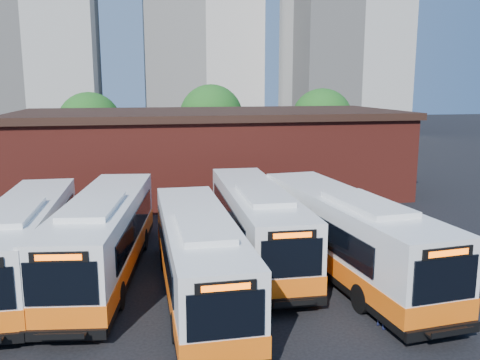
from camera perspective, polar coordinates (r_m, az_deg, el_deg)
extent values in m
plane|color=black|center=(21.00, 4.43, -12.86)|extent=(220.00, 220.00, 0.00)
cube|color=white|center=(23.80, -23.10, -6.14)|extent=(2.83, 12.48, 2.95)
cube|color=#FF6410|center=(24.05, -22.95, -8.09)|extent=(2.88, 12.53, 0.73)
cube|color=black|center=(24.22, -22.86, -9.25)|extent=(2.87, 12.52, 0.26)
cube|color=black|center=(23.85, -19.77, -5.16)|extent=(0.19, 9.70, 1.09)
cube|color=white|center=(21.94, -24.28, -3.34)|extent=(1.86, 4.38, 0.23)
cylinder|color=black|center=(20.73, -21.68, -12.40)|extent=(0.35, 1.04, 1.04)
cylinder|color=black|center=(27.54, -23.84, -6.82)|extent=(0.35, 1.04, 1.04)
cylinder|color=black|center=(27.06, -18.88, -6.77)|extent=(0.35, 1.04, 1.04)
cube|color=white|center=(23.30, -15.06, -5.82)|extent=(4.47, 13.12, 3.06)
cube|color=#FF6410|center=(23.56, -14.96, -7.88)|extent=(4.53, 13.18, 0.75)
cube|color=black|center=(23.73, -14.89, -9.11)|extent=(4.52, 13.16, 0.27)
cube|color=black|center=(17.27, -19.50, -10.94)|extent=(2.31, 0.38, 1.45)
cube|color=black|center=(16.97, -19.70, -8.15)|extent=(1.81, 0.31, 0.34)
cube|color=#FF5905|center=(16.93, -19.74, -8.20)|extent=(1.44, 0.22, 0.19)
cube|color=black|center=(17.91, -19.20, -16.13)|extent=(2.73, 0.52, 0.34)
cube|color=black|center=(17.65, -19.45, -16.17)|extent=(1.60, 0.62, 0.06)
cube|color=black|center=(17.45, -19.65, -16.23)|extent=(1.55, 0.26, 0.19)
cube|color=black|center=(23.95, -18.16, -4.81)|extent=(1.43, 9.95, 1.13)
cube|color=black|center=(23.38, -11.53, -4.85)|extent=(1.43, 9.95, 1.13)
cube|color=white|center=(21.37, -16.14, -2.83)|extent=(2.46, 4.71, 0.24)
cylinder|color=black|center=(20.74, -20.38, -12.25)|extent=(0.49, 1.11, 1.07)
cylinder|color=black|center=(20.15, -13.47, -12.53)|extent=(0.49, 1.11, 1.07)
cylinder|color=black|center=(27.16, -16.03, -6.51)|extent=(0.49, 1.11, 1.07)
cylinder|color=black|center=(26.72, -10.81, -6.56)|extent=(0.49, 1.11, 1.07)
cube|color=white|center=(20.28, -4.67, -8.25)|extent=(2.72, 12.25, 2.90)
cube|color=#FF6410|center=(20.57, -4.63, -10.47)|extent=(2.77, 12.30, 0.71)
cube|color=black|center=(20.76, -4.61, -11.78)|extent=(2.76, 12.29, 0.25)
cube|color=black|center=(14.54, -1.60, -14.98)|extent=(2.21, 0.08, 1.37)
cube|color=black|center=(14.19, -1.61, -11.92)|extent=(1.73, 0.08, 0.33)
cube|color=#FF5905|center=(14.16, -1.58, -11.98)|extent=(1.38, 0.03, 0.18)
cube|color=black|center=(20.47, -8.53, -7.33)|extent=(0.15, 9.53, 1.07)
cube|color=black|center=(20.76, -1.16, -6.95)|extent=(0.15, 9.53, 1.07)
cube|color=white|center=(18.37, -4.15, -5.20)|extent=(1.81, 4.30, 0.22)
cylinder|color=black|center=(17.50, -7.13, -16.14)|extent=(0.34, 1.02, 1.02)
cylinder|color=black|center=(17.80, 0.73, -15.56)|extent=(0.34, 1.02, 1.02)
cylinder|color=black|center=(23.68, -8.46, -8.83)|extent=(0.34, 1.02, 1.02)
cylinder|color=black|center=(23.91, -2.76, -8.53)|extent=(0.34, 1.02, 1.02)
cube|color=white|center=(24.73, 1.84, -4.53)|extent=(2.99, 12.79, 3.02)
cube|color=#FF6410|center=(24.98, 1.82, -6.47)|extent=(3.04, 12.84, 0.74)
cube|color=black|center=(25.14, 1.82, -7.62)|extent=(3.03, 12.83, 0.27)
cube|color=black|center=(18.71, 5.83, -8.74)|extent=(2.30, 0.11, 1.43)
cube|color=black|center=(18.43, 5.89, -6.17)|extent=(1.80, 0.10, 0.34)
cube|color=#FF5905|center=(18.39, 5.92, -6.21)|extent=(1.43, 0.05, 0.19)
cube|color=black|center=(19.29, 5.79, -13.56)|extent=(2.71, 0.21, 0.34)
cube|color=black|center=(19.03, 5.99, -13.57)|extent=(1.55, 0.44, 0.06)
cube|color=black|center=(18.83, 6.16, -13.59)|extent=(1.54, 0.08, 0.19)
cube|color=black|center=(24.83, -1.48, -3.77)|extent=(0.27, 9.93, 1.11)
cube|color=black|center=(25.36, 4.71, -3.49)|extent=(0.27, 9.93, 1.11)
cube|color=white|center=(22.83, 2.66, -1.65)|extent=(1.94, 4.49, 0.23)
cylinder|color=black|center=(21.57, 0.53, -10.64)|extent=(0.36, 1.07, 1.06)
cylinder|color=black|center=(22.11, 6.89, -10.18)|extent=(0.36, 1.07, 1.06)
cylinder|color=black|center=(28.12, -2.04, -5.50)|extent=(0.36, 1.07, 1.06)
cylinder|color=black|center=(28.54, 2.86, -5.26)|extent=(0.36, 1.07, 1.06)
cube|color=white|center=(23.07, 11.78, -5.72)|extent=(4.04, 13.37, 3.13)
cube|color=#FF6410|center=(23.34, 11.69, -7.86)|extent=(4.10, 13.43, 0.77)
cube|color=black|center=(23.52, 11.64, -9.12)|extent=(4.08, 13.41, 0.27)
cube|color=black|center=(17.76, 22.08, -10.35)|extent=(2.37, 0.29, 1.48)
cube|color=black|center=(17.45, 22.32, -7.56)|extent=(1.86, 0.24, 0.35)
cube|color=#FF5905|center=(17.43, 22.40, -7.60)|extent=(1.48, 0.16, 0.20)
cube|color=black|center=(18.39, 21.82, -15.53)|extent=(2.80, 0.42, 0.35)
cube|color=black|center=(18.17, 22.35, -15.52)|extent=(1.62, 0.57, 0.07)
cube|color=black|center=(18.00, 22.77, -15.53)|extent=(1.59, 0.20, 0.20)
cube|color=black|center=(22.74, 8.10, -5.05)|extent=(1.03, 10.22, 1.15)
cube|color=black|center=(24.04, 14.31, -4.41)|extent=(1.03, 10.22, 1.15)
cube|color=white|center=(21.27, 14.04, -2.57)|extent=(2.33, 4.77, 0.24)
cylinder|color=black|center=(19.90, 13.51, -12.80)|extent=(0.45, 1.13, 1.10)
cylinder|color=black|center=(21.21, 19.57, -11.63)|extent=(0.45, 1.13, 1.10)
cylinder|color=black|center=(25.99, 5.50, -6.88)|extent=(0.45, 1.13, 1.10)
cylinder|color=black|center=(27.01, 10.52, -6.33)|extent=(0.45, 1.13, 1.10)
imported|color=#121635|center=(18.84, 15.67, -13.32)|extent=(0.53, 0.69, 1.68)
cube|color=maroon|center=(39.25, -3.31, 2.83)|extent=(28.00, 12.00, 6.00)
cube|color=black|center=(38.94, -3.36, 7.43)|extent=(28.60, 12.60, 0.50)
cube|color=black|center=(34.28, 3.08, -1.38)|extent=(1.20, 0.08, 2.40)
cylinder|color=#382314|center=(51.23, -16.32, 2.42)|extent=(0.36, 0.36, 2.70)
sphere|color=#1D5518|center=(50.88, -16.51, 6.09)|extent=(6.00, 6.00, 6.00)
cylinder|color=#382314|center=(53.47, -3.21, 3.30)|extent=(0.36, 0.36, 2.95)
sphere|color=#1D5518|center=(53.12, -3.25, 7.16)|extent=(6.56, 6.56, 6.56)
cylinder|color=#382314|center=(53.23, 9.07, 3.07)|extent=(0.36, 0.36, 2.81)
sphere|color=#1D5518|center=(52.89, 9.18, 6.76)|extent=(6.24, 6.24, 6.24)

